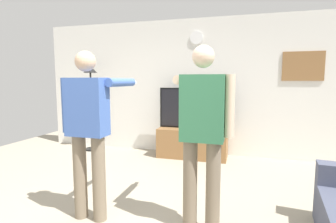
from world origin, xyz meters
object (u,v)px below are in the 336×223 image
object	(u,v)px
wall_clock	(197,38)
person_standing_nearer_couch	(202,128)
floor_lamp	(91,90)
tv_stand	(193,143)
framed_picture	(303,66)
television	(193,108)
person_standing_nearer_lamp	(89,125)

from	to	relation	value
wall_clock	person_standing_nearer_couch	distance (m)	3.11
floor_lamp	wall_clock	bearing A→B (deg)	9.17
wall_clock	floor_lamp	xyz separation A→B (m)	(-2.17, -0.35, -1.04)
wall_clock	tv_stand	bearing A→B (deg)	-90.00
tv_stand	framed_picture	size ratio (longest dim) A/B	1.91
wall_clock	person_standing_nearer_couch	xyz separation A→B (m)	(0.57, -2.78, -1.29)
wall_clock	framed_picture	world-z (taller)	wall_clock
television	person_standing_nearer_couch	bearing A→B (deg)	-77.42
floor_lamp	person_standing_nearer_lamp	xyz separation A→B (m)	(1.55, -2.52, -0.26)
tv_stand	framed_picture	world-z (taller)	framed_picture
framed_picture	floor_lamp	bearing A→B (deg)	-175.05
floor_lamp	person_standing_nearer_lamp	world-z (taller)	same
television	person_standing_nearer_lamp	bearing A→B (deg)	-103.27
floor_lamp	person_standing_nearer_lamp	bearing A→B (deg)	-58.38
tv_stand	wall_clock	size ratio (longest dim) A/B	5.17
framed_picture	wall_clock	bearing A→B (deg)	-179.85
framed_picture	person_standing_nearer_lamp	world-z (taller)	framed_picture
wall_clock	floor_lamp	bearing A→B (deg)	-170.83
tv_stand	television	distance (m)	0.67
wall_clock	person_standing_nearer_couch	world-z (taller)	wall_clock
tv_stand	person_standing_nearer_couch	distance (m)	2.66
wall_clock	television	bearing A→B (deg)	-90.00
tv_stand	television	world-z (taller)	television
tv_stand	person_standing_nearer_couch	xyz separation A→B (m)	(0.57, -2.49, 0.75)
tv_stand	person_standing_nearer_couch	size ratio (longest dim) A/B	0.73
television	wall_clock	xyz separation A→B (m)	(0.00, 0.24, 1.37)
television	wall_clock	world-z (taller)	wall_clock
television	floor_lamp	distance (m)	2.20
television	person_standing_nearer_couch	xyz separation A→B (m)	(0.57, -2.54, 0.08)
framed_picture	person_standing_nearer_lamp	xyz separation A→B (m)	(-2.55, -2.88, -0.72)
television	framed_picture	size ratio (longest dim) A/B	1.92
wall_clock	framed_picture	size ratio (longest dim) A/B	0.37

